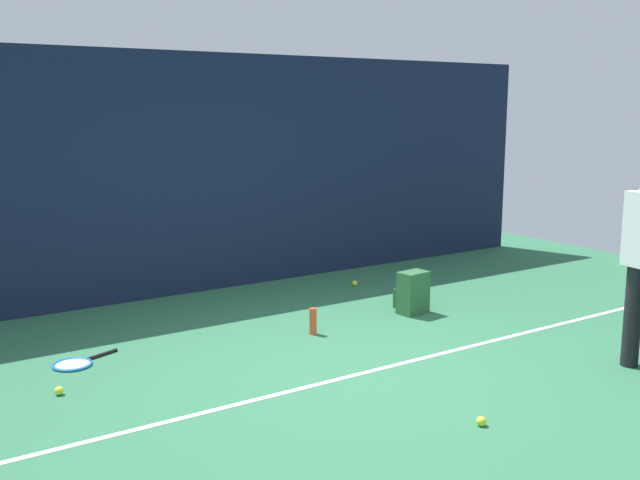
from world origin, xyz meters
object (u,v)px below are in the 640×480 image
(tennis_racket, at_px, (75,363))
(water_bottle, at_px, (313,321))
(backpack, at_px, (412,293))
(tennis_ball_near_player, at_px, (420,299))
(tennis_ball_mid_court, at_px, (59,391))
(tennis_ball_far_left, at_px, (355,283))
(tennis_ball_by_fence, at_px, (481,421))

(tennis_racket, relative_size, water_bottle, 2.55)
(backpack, height_order, tennis_ball_near_player, backpack)
(tennis_racket, distance_m, tennis_ball_near_player, 3.68)
(backpack, bearing_deg, tennis_ball_near_player, -149.13)
(backpack, relative_size, water_bottle, 1.76)
(backpack, bearing_deg, water_bottle, -5.05)
(tennis_racket, bearing_deg, tennis_ball_mid_court, 44.54)
(tennis_ball_mid_court, distance_m, tennis_ball_far_left, 4.07)
(tennis_ball_near_player, bearing_deg, water_bottle, -169.49)
(tennis_ball_far_left, height_order, water_bottle, water_bottle)
(tennis_ball_by_fence, xyz_separation_m, water_bottle, (0.15, 2.31, 0.09))
(tennis_racket, bearing_deg, tennis_ball_near_player, 158.44)
(tennis_ball_near_player, height_order, tennis_ball_far_left, same)
(tennis_ball_far_left, bearing_deg, tennis_ball_mid_court, -158.77)
(tennis_ball_far_left, relative_size, water_bottle, 0.26)
(tennis_ball_by_fence, bearing_deg, backpack, 59.27)
(tennis_racket, xyz_separation_m, tennis_ball_near_player, (3.68, -0.10, 0.02))
(tennis_racket, height_order, tennis_ball_far_left, tennis_ball_far_left)
(tennis_ball_near_player, xyz_separation_m, tennis_ball_mid_court, (-3.96, -0.49, 0.00))
(tennis_ball_near_player, relative_size, tennis_ball_far_left, 1.00)
(backpack, distance_m, tennis_ball_far_left, 1.28)
(backpack, bearing_deg, tennis_ball_by_fence, 52.88)
(tennis_ball_far_left, bearing_deg, water_bottle, -138.07)
(water_bottle, bearing_deg, tennis_ball_mid_court, -175.28)
(tennis_ball_by_fence, xyz_separation_m, tennis_ball_mid_court, (-2.22, 2.11, 0.00))
(water_bottle, bearing_deg, tennis_ball_by_fence, -93.81)
(tennis_ball_near_player, distance_m, tennis_ball_far_left, 1.00)
(tennis_ball_by_fence, relative_size, water_bottle, 0.26)
(tennis_ball_far_left, bearing_deg, tennis_ball_by_fence, -113.75)
(tennis_ball_near_player, distance_m, tennis_ball_mid_court, 3.99)
(tennis_racket, distance_m, water_bottle, 2.13)
(tennis_ball_mid_court, bearing_deg, water_bottle, 4.72)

